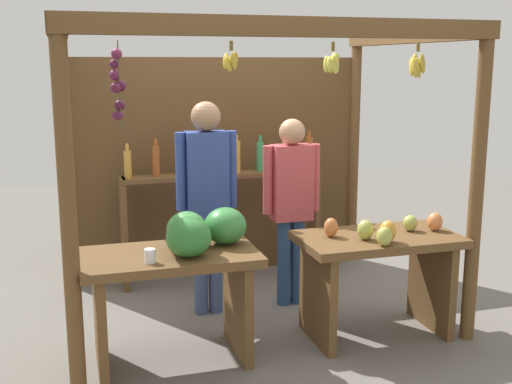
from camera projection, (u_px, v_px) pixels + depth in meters
name	position (u px, v px, depth m)	size (l,w,h in m)	color
ground_plane	(249.00, 308.00, 5.22)	(12.00, 12.00, 0.00)	slate
market_stall	(234.00, 140.00, 5.36)	(2.86, 2.11, 2.25)	brown
fruit_counter_left	(183.00, 264.00, 4.21)	(1.15, 0.64, 1.01)	brown
fruit_counter_right	(378.00, 262.00, 4.61)	(1.15, 0.65, 0.91)	brown
bottle_shelf_unit	(224.00, 193.00, 5.76)	(1.83, 0.22, 1.36)	brown
vendor_man	(207.00, 188.00, 4.94)	(0.48, 0.23, 1.69)	#3E507F
vendor_woman	(291.00, 196.00, 5.15)	(0.48, 0.21, 1.54)	navy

